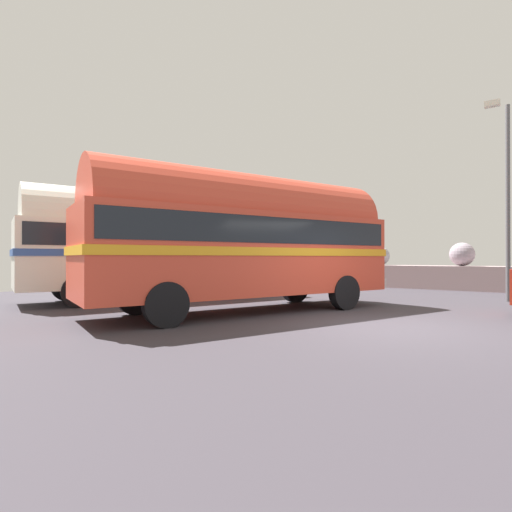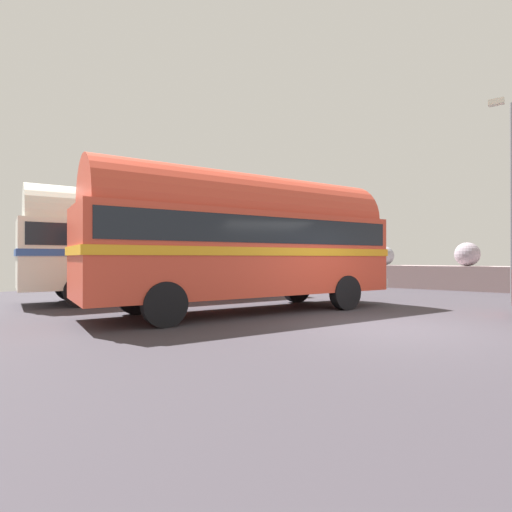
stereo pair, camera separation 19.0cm
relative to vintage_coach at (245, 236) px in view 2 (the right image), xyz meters
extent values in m
cube|color=#373239|center=(3.82, -0.01, -2.04)|extent=(32.00, 26.00, 0.02)
cube|color=gray|center=(3.82, 11.79, -1.50)|extent=(31.36, 1.80, 1.10)
sphere|color=#AF8687|center=(-8.09, 11.50, -0.51)|extent=(0.89, 0.89, 0.89)
cube|color=#AE7E94|center=(-4.51, 11.88, -0.58)|extent=(0.95, 0.97, 0.74)
sphere|color=gray|center=(-0.32, 11.93, -0.47)|extent=(0.96, 0.96, 0.96)
sphere|color=gray|center=(3.52, 11.69, -0.41)|extent=(1.07, 1.07, 1.07)
cylinder|color=black|center=(-0.10, 2.82, -1.55)|extent=(0.60, 1.00, 0.96)
cylinder|color=black|center=(1.96, 2.03, -1.55)|extent=(0.60, 1.00, 0.96)
cylinder|color=black|center=(-1.96, -2.04, -1.55)|extent=(0.60, 1.00, 0.96)
cylinder|color=black|center=(0.10, -2.83, -1.55)|extent=(0.60, 1.00, 0.96)
cube|color=#CE432E|center=(0.00, 0.00, -0.48)|extent=(5.24, 8.70, 2.10)
cylinder|color=#CE432E|center=(0.00, 0.00, 0.57)|extent=(4.94, 8.32, 2.20)
cube|color=gold|center=(0.00, 0.00, -0.42)|extent=(5.32, 8.80, 0.20)
cube|color=black|center=(0.00, 0.00, 0.10)|extent=(5.16, 8.40, 0.64)
cube|color=silver|center=(1.52, 3.98, -1.35)|extent=(2.19, 0.96, 0.28)
cylinder|color=black|center=(-4.80, 3.54, -1.55)|extent=(0.59, 1.00, 0.96)
cylinder|color=black|center=(-2.72, 2.78, -1.55)|extent=(0.59, 1.00, 0.96)
cylinder|color=black|center=(-6.60, -1.35, -1.55)|extent=(0.59, 1.00, 0.96)
cylinder|color=black|center=(-4.52, -2.11, -1.55)|extent=(0.59, 1.00, 0.96)
cube|color=silver|center=(-4.66, 0.72, -0.48)|extent=(5.16, 8.71, 2.10)
cylinder|color=silver|center=(-4.66, 0.72, 0.57)|extent=(4.85, 8.33, 2.20)
cube|color=#2F539B|center=(-4.66, 0.72, -0.42)|extent=(5.23, 8.81, 0.20)
cube|color=black|center=(-4.66, 0.72, 0.10)|extent=(5.07, 8.41, 0.64)
cube|color=silver|center=(-3.18, 4.72, -1.35)|extent=(2.19, 0.94, 0.28)
cube|color=beige|center=(5.17, 6.47, 4.43)|extent=(0.44, 0.24, 0.18)
camera|label=1|loc=(6.42, -8.34, -0.58)|focal=27.56mm
camera|label=2|loc=(6.57, -8.23, -0.58)|focal=27.56mm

